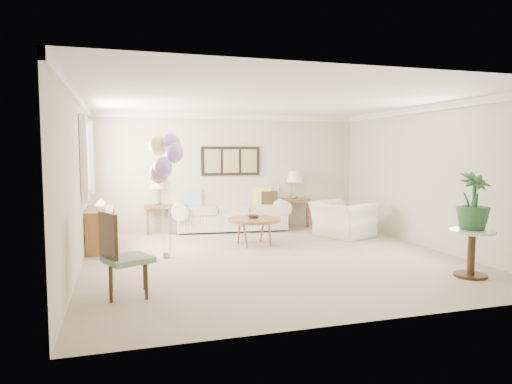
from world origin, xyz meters
TOP-DOWN VIEW (x-y plane):
  - ground_plane at (0.00, 0.00)m, footprint 6.00×6.00m
  - room_shell at (-0.11, 0.09)m, footprint 6.04×6.04m
  - wall_art_triptych at (0.00, 2.96)m, footprint 1.35×0.06m
  - sofa at (-0.03, 2.91)m, footprint 2.75×1.22m
  - end_table_left at (-1.63, 2.93)m, footprint 0.57×0.52m
  - end_table_right at (1.52, 2.92)m, footprint 0.61×0.56m
  - lamp_left at (-1.63, 2.93)m, footprint 0.32×0.32m
  - lamp_right at (1.52, 2.92)m, footprint 0.36×0.36m
  - coffee_table at (0.00, 1.11)m, footprint 1.00×1.00m
  - decor_bowl at (0.01, 1.15)m, footprint 0.31×0.31m
  - armchair at (2.00, 1.41)m, footprint 1.30×1.38m
  - side_table at (2.30, -1.89)m, footprint 0.62×0.62m
  - potted_plant at (2.33, -1.85)m, footprint 0.48×0.48m
  - accent_chair at (-2.41, -1.41)m, footprint 0.67×0.66m
  - credenza at (-2.76, 1.50)m, footprint 0.46×1.20m
  - vase_white at (-2.74, 1.23)m, footprint 0.26×0.26m
  - vase_sage at (-2.74, 1.74)m, footprint 0.21×0.21m
  - balloon_cluster at (-1.67, 0.53)m, footprint 0.56×0.58m

SIDE VIEW (x-z plane):
  - ground_plane at x=0.00m, z-range 0.00..0.00m
  - armchair at x=2.00m, z-range 0.00..0.72m
  - credenza at x=-2.76m, z-range 0.00..0.74m
  - sofa at x=-0.03m, z-range -0.10..0.88m
  - coffee_table at x=0.00m, z-range 0.21..0.71m
  - side_table at x=2.30m, z-range 0.17..0.84m
  - end_table_left at x=-1.63m, z-range 0.21..0.84m
  - decor_bowl at x=0.01m, z-range 0.50..0.56m
  - accent_chair at x=-2.41m, z-range 0.02..1.05m
  - end_table_right at x=1.52m, z-range 0.23..0.90m
  - vase_sage at x=-2.74m, z-range 0.74..0.91m
  - vase_white at x=-2.74m, z-range 0.74..0.95m
  - lamp_left at x=-1.63m, z-range 0.77..1.34m
  - potted_plant at x=2.33m, z-range 0.67..1.48m
  - lamp_right at x=1.52m, z-range 0.84..1.48m
  - wall_art_triptych at x=0.00m, z-range 1.23..1.88m
  - room_shell at x=-0.11m, z-range 0.33..2.93m
  - balloon_cluster at x=-1.67m, z-range 0.67..2.74m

